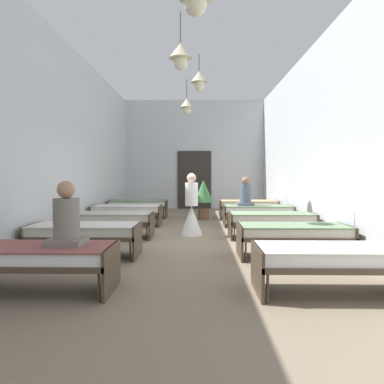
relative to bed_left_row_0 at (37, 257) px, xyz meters
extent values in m
cube|color=#7A6B56|center=(1.83, 3.80, -0.49)|extent=(6.35, 14.55, 0.10)
cube|color=silver|center=(1.83, 10.87, 1.81)|extent=(6.15, 0.20, 4.50)
cube|color=silver|center=(-1.15, 3.80, 1.81)|extent=(0.20, 13.95, 4.50)
cube|color=silver|center=(4.80, 3.80, 1.81)|extent=(0.20, 13.95, 4.50)
cube|color=#2D2823|center=(1.83, 10.75, 0.76)|extent=(1.40, 0.06, 2.40)
sphere|color=beige|center=(1.96, 0.14, 3.09)|extent=(0.28, 0.28, 0.28)
cylinder|color=brown|center=(1.65, 2.58, 3.78)|extent=(0.02, 0.02, 0.57)
cone|color=beige|center=(1.65, 2.58, 3.34)|extent=(0.44, 0.44, 0.28)
sphere|color=beige|center=(1.65, 2.58, 3.12)|extent=(0.28, 0.28, 0.28)
cylinder|color=brown|center=(2.01, 5.02, 3.86)|extent=(0.02, 0.02, 0.42)
cone|color=beige|center=(2.01, 5.02, 3.50)|extent=(0.44, 0.44, 0.28)
sphere|color=beige|center=(2.01, 5.02, 3.28)|extent=(0.28, 0.28, 0.28)
cylinder|color=brown|center=(1.62, 7.46, 3.76)|extent=(0.02, 0.02, 0.61)
cone|color=beige|center=(1.62, 7.46, 3.30)|extent=(0.44, 0.44, 0.28)
sphere|color=beige|center=(1.62, 7.46, 3.08)|extent=(0.28, 0.28, 0.28)
cylinder|color=#473828|center=(0.87, -0.36, -0.27)|extent=(0.03, 0.03, 0.34)
cylinder|color=#473828|center=(0.87, 0.36, -0.27)|extent=(0.03, 0.03, 0.34)
cube|color=#473828|center=(0.00, 0.00, -0.06)|extent=(1.90, 0.84, 0.07)
cube|color=#473828|center=(0.93, 0.00, -0.15)|extent=(0.04, 0.84, 0.57)
cube|color=white|center=(0.00, 0.00, 0.04)|extent=(1.82, 0.78, 0.14)
cube|color=#8C4C47|center=(0.00, 0.00, 0.12)|extent=(1.86, 0.82, 0.02)
cylinder|color=#473828|center=(2.78, -0.36, -0.27)|extent=(0.03, 0.03, 0.34)
cylinder|color=#473828|center=(2.78, 0.36, -0.27)|extent=(0.03, 0.03, 0.34)
cube|color=#473828|center=(3.65, 0.00, -0.06)|extent=(1.90, 0.84, 0.07)
cube|color=#473828|center=(2.72, 0.00, -0.15)|extent=(0.04, 0.84, 0.57)
cube|color=white|center=(3.65, 0.00, 0.04)|extent=(1.82, 0.78, 0.14)
cube|color=beige|center=(3.65, 0.00, 0.12)|extent=(1.86, 0.82, 0.02)
cylinder|color=#473828|center=(-0.87, 1.54, -0.27)|extent=(0.03, 0.03, 0.34)
cylinder|color=#473828|center=(-0.87, 2.26, -0.27)|extent=(0.03, 0.03, 0.34)
cylinder|color=#473828|center=(0.87, 1.54, -0.27)|extent=(0.03, 0.03, 0.34)
cylinder|color=#473828|center=(0.87, 2.26, -0.27)|extent=(0.03, 0.03, 0.34)
cube|color=#473828|center=(0.00, 1.90, -0.06)|extent=(1.90, 0.84, 0.07)
cube|color=#473828|center=(-0.93, 1.90, -0.15)|extent=(0.04, 0.84, 0.57)
cube|color=#473828|center=(0.93, 1.90, -0.15)|extent=(0.04, 0.84, 0.57)
cube|color=silver|center=(0.00, 1.90, 0.04)|extent=(1.82, 0.78, 0.14)
cube|color=beige|center=(0.00, 1.90, 0.12)|extent=(1.86, 0.82, 0.02)
cylinder|color=#473828|center=(2.78, 1.54, -0.27)|extent=(0.03, 0.03, 0.34)
cylinder|color=#473828|center=(2.78, 2.26, -0.27)|extent=(0.03, 0.03, 0.34)
cylinder|color=#473828|center=(4.52, 1.54, -0.27)|extent=(0.03, 0.03, 0.34)
cylinder|color=#473828|center=(4.52, 2.26, -0.27)|extent=(0.03, 0.03, 0.34)
cube|color=#473828|center=(3.65, 1.90, -0.06)|extent=(1.90, 0.84, 0.07)
cube|color=#473828|center=(2.72, 1.90, -0.15)|extent=(0.04, 0.84, 0.57)
cube|color=#473828|center=(4.58, 1.90, -0.15)|extent=(0.04, 0.84, 0.57)
cube|color=silver|center=(3.65, 1.90, 0.04)|extent=(1.82, 0.78, 0.14)
cube|color=slate|center=(3.65, 1.90, 0.12)|extent=(1.86, 0.82, 0.02)
cylinder|color=#473828|center=(-0.87, 3.44, -0.27)|extent=(0.03, 0.03, 0.34)
cylinder|color=#473828|center=(-0.87, 4.16, -0.27)|extent=(0.03, 0.03, 0.34)
cylinder|color=#473828|center=(0.87, 3.44, -0.27)|extent=(0.03, 0.03, 0.34)
cylinder|color=#473828|center=(0.87, 4.16, -0.27)|extent=(0.03, 0.03, 0.34)
cube|color=#473828|center=(0.00, 3.80, -0.06)|extent=(1.90, 0.84, 0.07)
cube|color=#473828|center=(-0.93, 3.80, -0.15)|extent=(0.04, 0.84, 0.57)
cube|color=#473828|center=(0.93, 3.80, -0.15)|extent=(0.04, 0.84, 0.57)
cube|color=silver|center=(0.00, 3.80, 0.04)|extent=(1.82, 0.78, 0.14)
cube|color=#9E9E93|center=(0.00, 3.80, 0.12)|extent=(1.86, 0.82, 0.02)
cylinder|color=#473828|center=(2.78, 3.44, -0.27)|extent=(0.03, 0.03, 0.34)
cylinder|color=#473828|center=(2.78, 4.16, -0.27)|extent=(0.03, 0.03, 0.34)
cylinder|color=#473828|center=(4.52, 3.44, -0.27)|extent=(0.03, 0.03, 0.34)
cylinder|color=#473828|center=(4.52, 4.16, -0.27)|extent=(0.03, 0.03, 0.34)
cube|color=#473828|center=(3.65, 3.80, -0.06)|extent=(1.90, 0.84, 0.07)
cube|color=#473828|center=(2.72, 3.80, -0.15)|extent=(0.04, 0.84, 0.57)
cube|color=#473828|center=(4.58, 3.80, -0.15)|extent=(0.04, 0.84, 0.57)
cube|color=silver|center=(3.65, 3.80, 0.04)|extent=(1.82, 0.78, 0.14)
cube|color=slate|center=(3.65, 3.80, 0.12)|extent=(1.86, 0.82, 0.02)
cylinder|color=#473828|center=(-0.87, 5.34, -0.27)|extent=(0.03, 0.03, 0.34)
cylinder|color=#473828|center=(-0.87, 6.06, -0.27)|extent=(0.03, 0.03, 0.34)
cylinder|color=#473828|center=(0.87, 5.34, -0.27)|extent=(0.03, 0.03, 0.34)
cylinder|color=#473828|center=(0.87, 6.06, -0.27)|extent=(0.03, 0.03, 0.34)
cube|color=#473828|center=(0.00, 5.70, -0.06)|extent=(1.90, 0.84, 0.07)
cube|color=#473828|center=(-0.93, 5.70, -0.15)|extent=(0.04, 0.84, 0.57)
cube|color=#473828|center=(0.93, 5.70, -0.15)|extent=(0.04, 0.84, 0.57)
cube|color=white|center=(0.00, 5.70, 0.04)|extent=(1.82, 0.78, 0.14)
cube|color=beige|center=(0.00, 5.70, 0.12)|extent=(1.86, 0.82, 0.02)
cylinder|color=#473828|center=(2.78, 5.34, -0.27)|extent=(0.03, 0.03, 0.34)
cylinder|color=#473828|center=(2.78, 6.06, -0.27)|extent=(0.03, 0.03, 0.34)
cylinder|color=#473828|center=(4.52, 5.34, -0.27)|extent=(0.03, 0.03, 0.34)
cylinder|color=#473828|center=(4.52, 6.06, -0.27)|extent=(0.03, 0.03, 0.34)
cube|color=#473828|center=(3.65, 5.70, -0.06)|extent=(1.90, 0.84, 0.07)
cube|color=#473828|center=(2.72, 5.70, -0.15)|extent=(0.04, 0.84, 0.57)
cube|color=#473828|center=(4.58, 5.70, -0.15)|extent=(0.04, 0.84, 0.57)
cube|color=white|center=(3.65, 5.70, 0.04)|extent=(1.82, 0.78, 0.14)
cube|color=slate|center=(3.65, 5.70, 0.12)|extent=(1.86, 0.82, 0.02)
cylinder|color=#473828|center=(-0.87, 7.24, -0.27)|extent=(0.03, 0.03, 0.34)
cylinder|color=#473828|center=(-0.87, 7.96, -0.27)|extent=(0.03, 0.03, 0.34)
cylinder|color=#473828|center=(0.87, 7.24, -0.27)|extent=(0.03, 0.03, 0.34)
cylinder|color=#473828|center=(0.87, 7.96, -0.27)|extent=(0.03, 0.03, 0.34)
cube|color=#473828|center=(0.00, 7.60, -0.06)|extent=(1.90, 0.84, 0.07)
cube|color=#473828|center=(-0.93, 7.60, -0.15)|extent=(0.04, 0.84, 0.57)
cube|color=#473828|center=(0.93, 7.60, -0.15)|extent=(0.04, 0.84, 0.57)
cube|color=white|center=(0.00, 7.60, 0.04)|extent=(1.82, 0.78, 0.14)
cube|color=slate|center=(0.00, 7.60, 0.12)|extent=(1.86, 0.82, 0.02)
cylinder|color=#473828|center=(2.78, 7.24, -0.27)|extent=(0.03, 0.03, 0.34)
cylinder|color=#473828|center=(2.78, 7.96, -0.27)|extent=(0.03, 0.03, 0.34)
cylinder|color=#473828|center=(4.52, 7.24, -0.27)|extent=(0.03, 0.03, 0.34)
cylinder|color=#473828|center=(4.52, 7.96, -0.27)|extent=(0.03, 0.03, 0.34)
cube|color=#473828|center=(3.65, 7.60, -0.06)|extent=(1.90, 0.84, 0.07)
cube|color=#473828|center=(2.72, 7.60, -0.15)|extent=(0.04, 0.84, 0.57)
cube|color=#473828|center=(4.58, 7.60, -0.15)|extent=(0.04, 0.84, 0.57)
cube|color=white|center=(3.65, 7.60, 0.04)|extent=(1.82, 0.78, 0.14)
cube|color=tan|center=(3.65, 7.60, 0.12)|extent=(1.86, 0.82, 0.02)
cone|color=white|center=(1.84, 4.17, -0.09)|extent=(0.52, 0.52, 0.70)
cylinder|color=white|center=(1.84, 4.17, 0.54)|extent=(0.30, 0.30, 0.55)
sphere|color=beige|center=(1.84, 4.17, 0.92)|extent=(0.22, 0.22, 0.22)
cone|color=white|center=(1.84, 4.17, 1.00)|extent=(0.18, 0.18, 0.10)
cylinder|color=slate|center=(0.35, 0.08, 0.43)|extent=(0.32, 0.32, 0.58)
cube|color=slate|center=(0.35, 0.08, 0.18)|extent=(0.44, 0.44, 0.08)
sphere|color=#A87A5B|center=(0.35, 0.08, 0.83)|extent=(0.22, 0.22, 0.22)
cylinder|color=#515B70|center=(3.30, 5.68, 0.43)|extent=(0.32, 0.32, 0.58)
cube|color=#515B70|center=(3.30, 5.68, 0.18)|extent=(0.44, 0.44, 0.08)
sphere|color=#846047|center=(3.30, 5.68, 0.83)|extent=(0.22, 0.22, 0.22)
cylinder|color=brown|center=(2.16, 7.14, -0.26)|extent=(0.35, 0.35, 0.35)
cylinder|color=brown|center=(2.16, 7.14, 0.01)|extent=(0.06, 0.06, 0.20)
cone|color=#3D7A42|center=(2.16, 7.14, 0.47)|extent=(0.62, 0.62, 0.71)
camera|label=1|loc=(2.00, -4.40, 1.02)|focal=34.02mm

